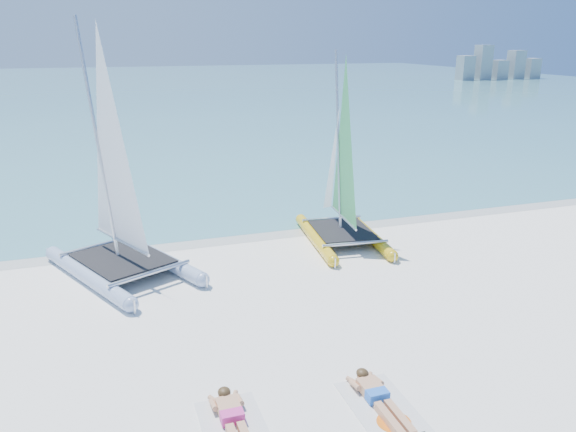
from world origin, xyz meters
The scene contains 10 objects.
ground centered at (0.00, 0.00, 0.00)m, with size 140.00×140.00×0.00m, color white.
sea centered at (0.00, 63.00, 0.01)m, with size 140.00×115.00×0.01m, color #68ADAE.
wet_sand_strip centered at (0.00, 5.50, 0.00)m, with size 140.00×1.40×0.01m, color beige.
distant_skyline centered at (53.71, 62.00, 1.94)m, with size 14.00×2.00×5.00m.
catamaran_blue centered at (-3.89, 3.74, 1.98)m, with size 4.16×5.39×6.64m.
catamaran_yellow centered at (2.61, 4.44, 1.81)m, with size 2.46×4.61×5.75m.
towel_a centered at (-2.54, -3.43, 0.01)m, with size 1.00×1.85×0.02m, color silver.
sunbather_a centered at (-2.54, -3.23, 0.12)m, with size 0.37×1.73×0.26m.
towel_b centered at (-0.09, -3.66, 0.01)m, with size 1.00×1.85×0.02m, color silver.
sunbather_b centered at (-0.09, -3.47, 0.12)m, with size 0.37×1.73×0.26m.
Camera 1 is at (-4.10, -10.61, 5.86)m, focal length 35.00 mm.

